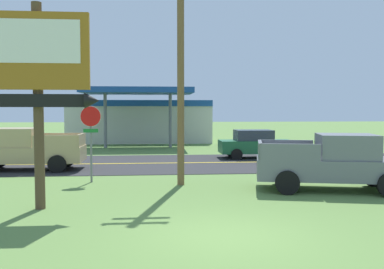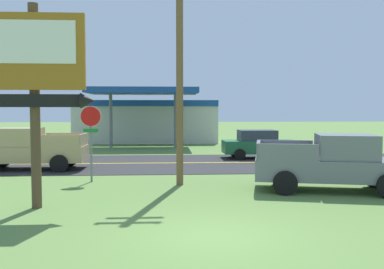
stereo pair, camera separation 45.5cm
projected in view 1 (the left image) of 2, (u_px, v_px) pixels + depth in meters
The scene contains 10 objects.
ground_plane at pixel (224, 236), 9.44m from camera, with size 180.00×180.00×0.00m, color #5B7F3D.
road_asphalt at pixel (184, 163), 22.37m from camera, with size 140.00×8.00×0.02m, color #2B2B2D.
road_centre_line at pixel (184, 163), 22.37m from camera, with size 126.00×0.20×0.01m, color gold.
motel_sign at pixel (39, 71), 11.72m from camera, with size 3.16×0.54×5.77m.
stop_sign at pixel (91, 130), 16.38m from camera, with size 0.80×0.08×2.95m.
utility_pole at pixel (181, 50), 15.66m from camera, with size 1.63×0.26×9.47m.
gas_station at pixel (141, 120), 37.30m from camera, with size 12.00×11.50×4.40m.
pickup_grey_parked_on_lawn at pixel (335, 163), 14.78m from camera, with size 5.51×3.09×1.96m.
pickup_tan_on_road at pixel (25, 150), 19.67m from camera, with size 5.20×2.24×1.96m.
car_green_near_lane at pixel (255, 144), 24.68m from camera, with size 4.20×2.00×1.64m.
Camera 1 is at (-1.51, -9.20, 2.80)m, focal length 39.91 mm.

